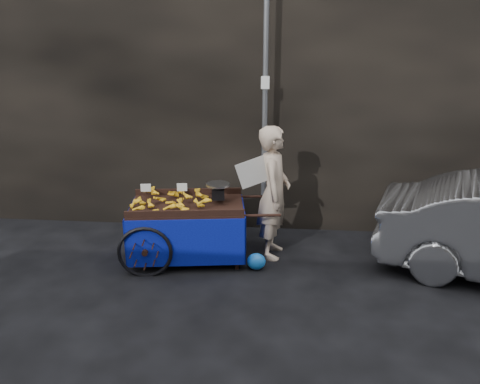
# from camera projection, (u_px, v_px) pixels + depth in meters

# --- Properties ---
(ground) EXTENTS (80.00, 80.00, 0.00)m
(ground) POSITION_uv_depth(u_px,v_px,m) (236.00, 272.00, 6.31)
(ground) COLOR black
(ground) RESTS_ON ground
(building_wall) EXTENTS (13.50, 2.00, 5.00)m
(building_wall) POSITION_uv_depth(u_px,v_px,m) (274.00, 69.00, 7.95)
(building_wall) COLOR black
(building_wall) RESTS_ON ground
(street_pole) EXTENTS (0.12, 0.10, 4.00)m
(street_pole) POSITION_uv_depth(u_px,v_px,m) (265.00, 110.00, 6.88)
(street_pole) COLOR slate
(street_pole) RESTS_ON ground
(banana_cart) EXTENTS (2.27, 1.28, 1.18)m
(banana_cart) POSITION_uv_depth(u_px,v_px,m) (183.00, 210.00, 6.52)
(banana_cart) COLOR black
(banana_cart) RESTS_ON ground
(vendor) EXTENTS (0.79, 0.72, 1.89)m
(vendor) POSITION_uv_depth(u_px,v_px,m) (274.00, 193.00, 6.55)
(vendor) COLOR tan
(vendor) RESTS_ON ground
(plastic_bag) EXTENTS (0.26, 0.21, 0.23)m
(plastic_bag) POSITION_uv_depth(u_px,v_px,m) (256.00, 261.00, 6.36)
(plastic_bag) COLOR blue
(plastic_bag) RESTS_ON ground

